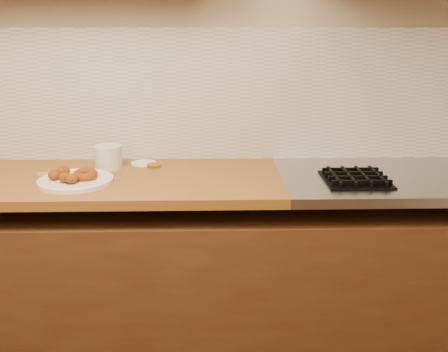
{
  "coord_description": "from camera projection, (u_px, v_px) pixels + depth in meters",
  "views": [
    {
      "loc": [
        0.21,
        -0.43,
        1.53
      ],
      "look_at": [
        0.26,
        1.59,
        0.93
      ],
      "focal_mm": 42.0,
      "sensor_mm": 36.0,
      "label": 1
    }
  ],
  "objects": [
    {
      "name": "burner_grates",
      "position": [
        434.0,
        177.0,
        2.15
      ],
      "size": [
        0.91,
        0.26,
        0.03
      ],
      "color": "black",
      "rests_on": "stovetop"
    },
    {
      "name": "stovetop",
      "position": [
        431.0,
        179.0,
        2.24
      ],
      "size": [
        1.3,
        0.62,
        0.04
      ],
      "primitive_type": "cube",
      "color": "#9EA0A5",
      "rests_on": "base_cabinet"
    },
    {
      "name": "wall_back",
      "position": [
        165.0,
        62.0,
        2.37
      ],
      "size": [
        4.0,
        0.02,
        2.7
      ],
      "primitive_type": "cube",
      "color": "tan",
      "rests_on": "ground"
    },
    {
      "name": "wooden_utensil",
      "position": [
        56.0,
        173.0,
        2.22
      ],
      "size": [
        0.16,
        0.05,
        0.01
      ],
      "primitive_type": "cube",
      "rotation": [
        0.0,
        0.0,
        0.19
      ],
      "color": "tan",
      "rests_on": "butcher_block"
    },
    {
      "name": "backsplash",
      "position": [
        165.0,
        95.0,
        2.4
      ],
      "size": [
        3.6,
        0.02,
        0.6
      ],
      "primitive_type": "cube",
      "color": "beige",
      "rests_on": "wall_back"
    },
    {
      "name": "donut_plate",
      "position": [
        76.0,
        181.0,
        2.11
      ],
      "size": [
        0.3,
        0.3,
        0.02
      ],
      "primitive_type": "cylinder",
      "color": "silver",
      "rests_on": "butcher_block"
    },
    {
      "name": "brass_jar_lid",
      "position": [
        154.0,
        165.0,
        2.35
      ],
      "size": [
        0.07,
        0.07,
        0.01
      ],
      "primitive_type": "cylinder",
      "rotation": [
        0.0,
        0.0,
        0.08
      ],
      "color": "#B68E24",
      "rests_on": "butcher_block"
    },
    {
      "name": "tub_lid",
      "position": [
        144.0,
        163.0,
        2.39
      ],
      "size": [
        0.15,
        0.15,
        0.01
      ],
      "primitive_type": "cylinder",
      "rotation": [
        0.0,
        0.0,
        0.38
      ],
      "color": "white",
      "rests_on": "butcher_block"
    },
    {
      "name": "butcher_block",
      "position": [
        7.0,
        182.0,
        2.19
      ],
      "size": [
        2.3,
        0.62,
        0.04
      ],
      "primitive_type": "cube",
      "color": "brown",
      "rests_on": "base_cabinet"
    },
    {
      "name": "plastic_tub",
      "position": [
        108.0,
        157.0,
        2.32
      ],
      "size": [
        0.16,
        0.16,
        0.1
      ],
      "primitive_type": "cylinder",
      "rotation": [
        0.0,
        0.0,
        0.4
      ],
      "color": "silver",
      "rests_on": "butcher_block"
    },
    {
      "name": "base_cabinet",
      "position": [
        166.0,
        286.0,
        2.35
      ],
      "size": [
        3.6,
        0.6,
        0.77
      ],
      "primitive_type": "cube",
      "color": "#4E3219",
      "rests_on": "floor"
    },
    {
      "name": "ring_donut",
      "position": [
        85.0,
        174.0,
        2.11
      ],
      "size": [
        0.11,
        0.11,
        0.04
      ],
      "primitive_type": "torus",
      "rotation": [
        0.1,
        0.0,
        0.11
      ],
      "color": "maroon",
      "rests_on": "donut_plate"
    },
    {
      "name": "fried_dough_chunks",
      "position": [
        63.0,
        175.0,
        2.09
      ],
      "size": [
        0.15,
        0.17,
        0.04
      ],
      "color": "maroon",
      "rests_on": "donut_plate"
    }
  ]
}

